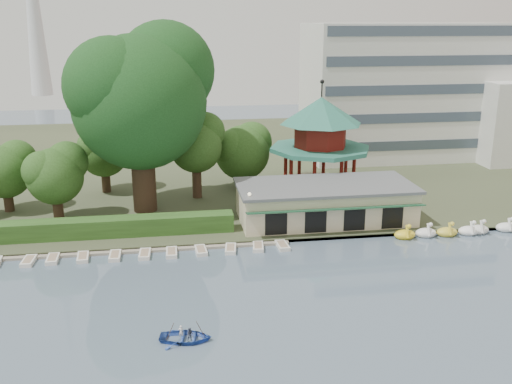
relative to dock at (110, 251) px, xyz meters
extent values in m
plane|color=slate|center=(12.00, -17.20, -0.12)|extent=(220.00, 220.00, 0.00)
cube|color=#424930|center=(12.00, 34.80, 0.08)|extent=(220.00, 70.00, 0.40)
cube|color=gray|center=(12.00, 0.10, 0.03)|extent=(220.00, 0.60, 0.30)
cube|color=gray|center=(0.00, 0.00, 0.00)|extent=(34.00, 1.60, 0.24)
cube|color=beige|center=(22.00, 4.80, 2.08)|extent=(18.00, 8.00, 3.60)
cube|color=#595B5E|center=(22.00, 4.80, 4.03)|extent=(18.60, 8.60, 0.30)
cube|color=#194C2D|center=(22.00, 0.50, 2.88)|extent=(18.00, 1.59, 0.45)
cylinder|color=beige|center=(24.00, 14.80, 0.88)|extent=(10.40, 10.40, 1.20)
cylinder|color=#296F5B|center=(24.00, 14.80, 5.73)|extent=(12.40, 12.40, 0.50)
cylinder|color=maroon|center=(24.00, 14.80, 7.38)|extent=(6.40, 6.40, 2.80)
cone|color=#296F5B|center=(24.00, 14.80, 10.38)|extent=(10.00, 10.00, 3.20)
cylinder|color=black|center=(24.00, 14.80, 12.88)|extent=(0.16, 0.16, 1.80)
cube|color=silver|center=(42.00, 32.80, 10.28)|extent=(30.00, 14.00, 20.00)
cube|color=#2F561F|center=(-3.00, 3.30, 1.18)|extent=(30.00, 2.00, 1.80)
cylinder|color=black|center=(13.50, 1.80, 2.28)|extent=(0.12, 0.12, 4.00)
sphere|color=beige|center=(13.50, 1.80, 4.38)|extent=(0.36, 0.36, 0.36)
cylinder|color=#3A281C|center=(3.00, 10.80, 5.14)|extent=(2.58, 2.58, 9.72)
sphere|color=#1A461A|center=(3.00, 10.80, 12.33)|extent=(14.36, 14.36, 14.36)
sphere|color=#1A461A|center=(5.87, 12.95, 15.44)|extent=(10.77, 10.77, 10.77)
sphere|color=#1A461A|center=(0.49, 9.36, 14.27)|extent=(10.05, 10.05, 10.05)
cylinder|color=#3A281C|center=(-6.00, 8.80, 2.23)|extent=(1.07, 1.07, 3.90)
sphere|color=#2F561F|center=(-6.00, 8.80, 5.12)|extent=(5.93, 5.93, 5.93)
sphere|color=#2F561F|center=(-4.81, 9.69, 6.37)|extent=(4.45, 4.45, 4.45)
sphere|color=#2F561F|center=(-7.04, 8.21, 5.90)|extent=(4.15, 4.15, 4.15)
cylinder|color=#3A281C|center=(-12.00, 12.80, 2.10)|extent=(1.05, 1.05, 3.63)
sphere|color=#2F561F|center=(-12.00, 12.80, 4.79)|extent=(5.81, 5.81, 5.81)
sphere|color=#2F561F|center=(-10.84, 13.67, 5.95)|extent=(4.36, 4.36, 4.36)
cylinder|color=#3A281C|center=(9.00, 14.80, 2.78)|extent=(1.11, 1.11, 5.01)
sphere|color=#2F561F|center=(9.00, 14.80, 6.49)|extent=(6.15, 6.15, 6.15)
sphere|color=#2F561F|center=(10.23, 15.72, 8.09)|extent=(4.61, 4.61, 4.61)
sphere|color=#2F561F|center=(7.92, 14.18, 7.49)|extent=(4.31, 4.31, 4.31)
cylinder|color=#3A281C|center=(15.00, 18.80, 2.04)|extent=(1.24, 1.24, 3.53)
sphere|color=#2F561F|center=(15.00, 18.80, 4.65)|extent=(6.89, 6.89, 6.89)
sphere|color=#2F561F|center=(16.38, 19.83, 5.78)|extent=(5.17, 5.17, 5.17)
sphere|color=#2F561F|center=(13.79, 18.11, 5.36)|extent=(4.82, 4.82, 4.82)
cylinder|color=#3A281C|center=(-2.00, 18.80, 2.28)|extent=(1.07, 1.07, 4.01)
sphere|color=#2F561F|center=(-2.00, 18.80, 5.25)|extent=(5.93, 5.93, 5.93)
sphere|color=#2F561F|center=(-0.81, 19.69, 6.53)|extent=(4.45, 4.45, 4.45)
sphere|color=#2F561F|center=(-3.04, 18.21, 6.05)|extent=(4.15, 4.15, 4.15)
ellipsoid|color=yellow|center=(28.75, -0.79, 0.23)|extent=(2.16, 1.44, 0.99)
cylinder|color=yellow|center=(28.75, -1.34, 0.78)|extent=(0.26, 0.79, 1.29)
sphere|color=yellow|center=(28.75, -1.64, 1.43)|extent=(0.44, 0.44, 0.44)
ellipsoid|color=white|center=(31.03, -0.65, 0.23)|extent=(2.16, 1.44, 0.99)
cylinder|color=white|center=(31.03, -1.20, 0.78)|extent=(0.26, 0.79, 1.29)
sphere|color=white|center=(31.03, -1.50, 1.43)|extent=(0.44, 0.44, 0.44)
ellipsoid|color=yellow|center=(33.25, -0.76, 0.23)|extent=(2.16, 1.44, 0.99)
cylinder|color=yellow|center=(33.25, -1.31, 0.78)|extent=(0.26, 0.79, 1.29)
sphere|color=yellow|center=(33.25, -1.61, 1.43)|extent=(0.44, 0.44, 0.44)
ellipsoid|color=white|center=(35.57, -0.75, 0.23)|extent=(2.16, 1.44, 0.99)
cylinder|color=white|center=(35.57, -1.30, 0.78)|extent=(0.26, 0.79, 1.29)
sphere|color=white|center=(35.57, -1.60, 1.43)|extent=(0.44, 0.44, 0.44)
ellipsoid|color=silver|center=(36.73, -0.60, 0.23)|extent=(2.16, 1.44, 0.99)
cylinder|color=silver|center=(36.73, -1.15, 0.78)|extent=(0.26, 0.79, 1.29)
sphere|color=silver|center=(36.73, -1.45, 1.43)|extent=(0.44, 0.44, 0.44)
ellipsoid|color=white|center=(39.89, -0.41, 0.23)|extent=(2.16, 1.44, 0.99)
cylinder|color=white|center=(39.89, -0.96, 0.78)|extent=(0.26, 0.79, 1.29)
sphere|color=white|center=(39.89, -1.26, 1.43)|extent=(0.44, 0.44, 0.44)
cube|color=white|center=(-6.94, -1.45, 0.06)|extent=(1.10, 2.34, 0.36)
cube|color=white|center=(-4.89, -1.28, 0.06)|extent=(1.06, 2.33, 0.36)
cube|color=white|center=(-2.26, -1.31, 0.06)|extent=(1.17, 2.37, 0.36)
cube|color=white|center=(0.61, -1.42, 0.06)|extent=(1.01, 2.30, 0.36)
cube|color=white|center=(3.28, -1.44, 0.06)|extent=(1.10, 2.34, 0.36)
cube|color=white|center=(5.73, -1.45, 0.06)|extent=(1.03, 2.31, 0.36)
cube|color=white|center=(8.46, -1.37, 0.06)|extent=(1.16, 2.37, 0.36)
cube|color=white|center=(11.25, -1.38, 0.06)|extent=(1.31, 2.42, 0.36)
cube|color=white|center=(13.89, -1.24, 0.06)|extent=(1.31, 2.42, 0.36)
cube|color=white|center=(16.23, -1.32, 0.06)|extent=(1.13, 2.36, 0.36)
imported|color=#2E50AA|center=(6.52, -16.60, 0.39)|extent=(5.49, 4.34, 1.03)
imported|color=silver|center=(6.22, -16.40, 0.47)|extent=(0.39, 0.29, 0.97)
imported|color=#33384A|center=(6.82, -16.80, 0.45)|extent=(0.51, 0.43, 0.94)
cylinder|color=#3A281C|center=(5.32, -16.60, 0.23)|extent=(0.94, 0.29, 2.01)
cylinder|color=#3A281C|center=(7.72, -16.60, 0.23)|extent=(0.94, 0.29, 2.01)
camera|label=1|loc=(6.07, -50.97, 20.72)|focal=40.00mm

